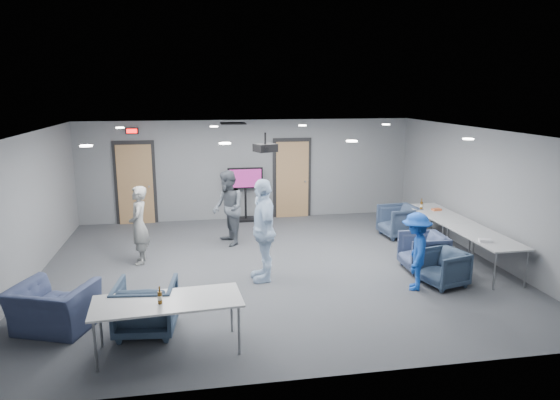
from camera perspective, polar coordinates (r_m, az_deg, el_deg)
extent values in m
plane|color=#3A3E42|center=(10.11, -0.92, -7.65)|extent=(9.00, 9.00, 0.00)
plane|color=silver|center=(9.52, -0.97, 7.79)|extent=(9.00, 9.00, 0.00)
cube|color=slate|center=(13.62, -3.59, 3.46)|extent=(9.00, 0.02, 2.70)
cube|color=slate|center=(5.97, 5.17, -8.45)|extent=(9.00, 0.02, 2.70)
cube|color=slate|center=(10.07, -27.13, -1.11)|extent=(0.02, 8.00, 2.70)
cube|color=slate|center=(11.32, 22.17, 0.71)|extent=(0.02, 8.00, 2.70)
cube|color=black|center=(13.64, -16.19, 1.85)|extent=(1.06, 0.06, 2.24)
cube|color=#9F7C4D|center=(13.61, -16.20, 1.70)|extent=(0.90, 0.05, 2.10)
cylinder|color=gray|center=(13.53, -14.74, 1.51)|extent=(0.04, 0.10, 0.04)
cube|color=black|center=(13.82, 1.39, 2.48)|extent=(1.06, 0.06, 2.24)
cube|color=#9F7C4D|center=(13.79, 1.42, 2.33)|extent=(0.90, 0.05, 2.10)
cylinder|color=gray|center=(13.82, 2.88, 2.13)|extent=(0.04, 0.10, 0.04)
cube|color=black|center=(13.44, -16.56, 7.58)|extent=(0.32, 0.06, 0.16)
cube|color=#FF0C0C|center=(13.40, -16.58, 7.56)|extent=(0.26, 0.02, 0.11)
cube|color=black|center=(12.24, -5.39, 8.71)|extent=(0.60, 0.60, 0.03)
cylinder|color=white|center=(7.76, -21.28, 5.78)|extent=(0.18, 0.18, 0.02)
cylinder|color=white|center=(11.30, -17.82, 7.87)|extent=(0.18, 0.18, 0.02)
cylinder|color=white|center=(7.63, -6.31, 6.45)|extent=(0.18, 0.18, 0.02)
cylinder|color=white|center=(11.21, -7.55, 8.32)|extent=(0.18, 0.18, 0.02)
cylinder|color=white|center=(8.01, 8.21, 6.68)|extent=(0.18, 0.18, 0.02)
cylinder|color=white|center=(11.47, 2.59, 8.50)|extent=(0.18, 0.18, 0.02)
cylinder|color=white|center=(8.84, 20.72, 6.54)|extent=(0.18, 0.18, 0.02)
cylinder|color=white|center=(12.07, 12.01, 8.44)|extent=(0.18, 0.18, 0.02)
imported|color=gray|center=(10.50, -15.82, -2.78)|extent=(0.38, 0.58, 1.60)
imported|color=#535A64|center=(11.37, -5.97, -0.93)|extent=(0.83, 0.96, 1.71)
imported|color=#C6E0FF|center=(9.19, -1.93, -3.44)|extent=(0.52, 1.14, 1.91)
imported|color=#1A48AC|center=(9.15, 15.24, -5.67)|extent=(0.85, 1.04, 1.39)
imported|color=#36445D|center=(12.36, 13.42, -2.37)|extent=(0.91, 0.89, 0.76)
imported|color=#384362|center=(10.23, 16.03, -5.72)|extent=(0.84, 0.82, 0.73)
imported|color=#324257|center=(9.56, 18.14, -7.39)|extent=(0.88, 0.87, 0.66)
imported|color=#34455B|center=(7.66, -15.06, -11.72)|extent=(0.92, 0.95, 0.78)
imported|color=#394363|center=(8.19, -24.50, -11.15)|extent=(1.34, 1.26, 0.70)
cube|color=#A2A4A6|center=(11.98, 17.59, -1.45)|extent=(0.80, 1.92, 0.03)
cylinder|color=gray|center=(12.70, 14.40, -2.19)|extent=(0.04, 0.04, 0.70)
cylinder|color=gray|center=(11.18, 18.07, -4.40)|extent=(0.04, 0.04, 0.70)
cylinder|color=gray|center=(12.97, 16.97, -2.04)|extent=(0.04, 0.04, 0.70)
cylinder|color=gray|center=(11.49, 20.89, -4.16)|extent=(0.04, 0.04, 0.70)
cube|color=#A2A4A6|center=(10.40, 22.38, -3.90)|extent=(0.78, 1.86, 0.03)
cylinder|color=gray|center=(11.04, 18.53, -4.64)|extent=(0.04, 0.04, 0.70)
cylinder|color=gray|center=(9.66, 23.32, -7.46)|extent=(0.04, 0.04, 0.70)
cylinder|color=gray|center=(11.35, 21.28, -4.40)|extent=(0.04, 0.04, 0.70)
cylinder|color=gray|center=(10.01, 26.30, -7.07)|extent=(0.04, 0.04, 0.70)
cube|color=#A2A4A6|center=(6.96, -12.74, -11.23)|extent=(2.03, 0.96, 0.03)
cylinder|color=gray|center=(7.47, -5.55, -12.33)|extent=(0.04, 0.04, 0.70)
cylinder|color=gray|center=(7.46, -19.83, -13.09)|extent=(0.04, 0.04, 0.70)
cylinder|color=gray|center=(6.88, -4.70, -14.59)|extent=(0.04, 0.04, 0.70)
cylinder|color=gray|center=(6.87, -20.36, -15.44)|extent=(0.04, 0.04, 0.70)
cylinder|color=#4E320D|center=(6.84, -13.56, -10.80)|extent=(0.06, 0.06, 0.17)
cylinder|color=#4E320D|center=(6.79, -13.62, -9.86)|extent=(0.02, 0.02, 0.07)
cylinder|color=beige|center=(6.84, -13.56, -10.80)|extent=(0.06, 0.06, 0.06)
cylinder|color=#4E320D|center=(12.17, 15.86, -0.62)|extent=(0.06, 0.06, 0.18)
cylinder|color=#4E320D|center=(12.15, 15.89, -0.03)|extent=(0.02, 0.02, 0.08)
cylinder|color=beige|center=(12.17, 15.86, -0.62)|extent=(0.07, 0.07, 0.06)
cube|color=#C25930|center=(12.18, 17.45, -1.04)|extent=(0.21, 0.15, 0.04)
cube|color=silver|center=(10.00, 22.41, -4.30)|extent=(0.26, 0.21, 0.05)
cube|color=black|center=(13.64, -3.92, -2.20)|extent=(0.63, 0.45, 0.06)
cylinder|color=black|center=(13.51, -3.96, 0.08)|extent=(0.06, 0.06, 1.08)
cube|color=black|center=(13.39, -3.99, 2.52)|extent=(0.95, 0.07, 0.56)
cube|color=#6B1753|center=(13.35, -3.97, 2.49)|extent=(0.86, 0.01, 0.49)
cylinder|color=black|center=(9.52, -1.70, 7.06)|extent=(0.04, 0.04, 0.22)
cube|color=black|center=(9.53, -1.69, 5.98)|extent=(0.47, 0.44, 0.15)
cylinder|color=black|center=(9.36, -1.54, 5.87)|extent=(0.08, 0.06, 0.08)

